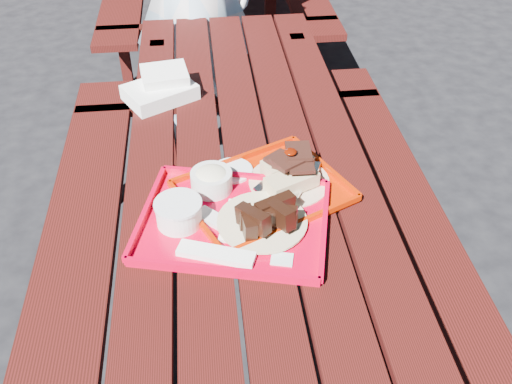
% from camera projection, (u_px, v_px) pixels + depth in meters
% --- Properties ---
extents(ground, '(60.00, 60.00, 0.00)m').
position_uv_depth(ground, '(252.00, 332.00, 2.18)').
color(ground, black).
rests_on(ground, ground).
extents(picnic_table_near, '(1.41, 2.40, 0.75)m').
position_uv_depth(picnic_table_near, '(251.00, 225.00, 1.82)').
color(picnic_table_near, '#3A0C0B').
rests_on(picnic_table_near, ground).
extents(near_tray, '(0.55, 0.50, 0.14)m').
position_uv_depth(near_tray, '(259.00, 182.00, 1.63)').
color(near_tray, '#AF1E00').
rests_on(near_tray, picnic_table_near).
extents(far_tray, '(0.57, 0.49, 0.08)m').
position_uv_depth(far_tray, '(230.00, 220.00, 1.52)').
color(far_tray, red).
rests_on(far_tray, picnic_table_near).
extents(white_cloth, '(0.29, 0.26, 0.10)m').
position_uv_depth(white_cloth, '(161.00, 88.00, 2.03)').
color(white_cloth, white).
rests_on(white_cloth, picnic_table_near).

